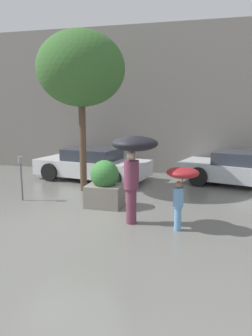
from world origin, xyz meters
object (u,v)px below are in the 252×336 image
Objects in this scene: person_adult at (134,156)px; person_child at (182,181)px; planter_box at (105,185)px; street_tree at (81,69)px; parked_car_near at (93,165)px; parked_car_far at (243,169)px; parking_meter at (21,169)px.

person_adult is 1.47× the size of person_child.
street_tree is (-1.25, 1.54, 3.28)m from planter_box.
planter_box is 0.29× the size of parked_car_near.
person_adult is 5.31m from parked_car_near.
parked_car_near is 3.75m from street_tree.
person_child is 0.32× the size of parked_car_near.
street_tree is at bearing 127.00° from parked_car_far.
parked_car_near is 0.96× the size of parked_car_far.
parking_meter is (-6.51, -3.71, 0.38)m from parked_car_far.
street_tree is (-2.36, 2.76, 2.25)m from person_adult.
person_child is at bearing -130.58° from parked_car_near.
planter_box is 2.60m from person_child.
planter_box is at bearing -144.66° from parked_car_near.
street_tree reaches higher than planter_box.
parking_meter is at bearing 172.66° from parked_car_near.
parked_car_far is 0.92× the size of street_tree.
parking_meter is at bearing -129.64° from street_tree.
person_child is (1.09, -0.05, -0.51)m from person_adult.
person_adult is at bearing -49.48° from street_tree.
parked_car_far is 6.52m from street_tree.
planter_box is 0.26× the size of street_tree.
parked_car_far is 7.50m from parking_meter.
planter_box is 0.99× the size of parking_meter.
planter_box is 3.84m from street_tree.
parking_meter is at bearing -149.92° from person_adult.
street_tree is 3.85× the size of parking_meter.
person_child is 5.27m from parked_car_far.
person_adult is 1.21m from person_child.
parking_meter is at bearing 134.43° from parked_car_far.
person_child is 4.93m from parking_meter.
person_adult is 5.75m from parked_car_far.
street_tree reaches higher than person_child.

